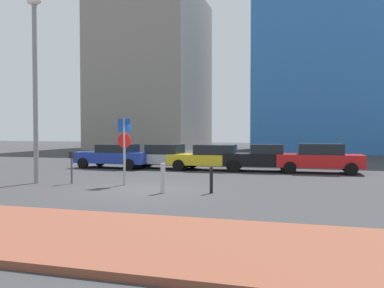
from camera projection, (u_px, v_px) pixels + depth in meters
name	position (u px, v px, depth m)	size (l,w,h in m)	color
ground_plane	(148.00, 190.00, 15.11)	(120.00, 120.00, 0.00)	#38383A
sidewalk_brick	(30.00, 231.00, 8.60)	(40.00, 3.95, 0.14)	brown
parked_car_blue	(115.00, 156.00, 23.83)	(4.61, 2.28, 1.44)	#1E389E
parked_car_silver	(165.00, 156.00, 23.54)	(4.34, 2.09, 1.44)	#B7BABF
parked_car_yellow	(210.00, 157.00, 22.57)	(4.53, 2.21, 1.46)	gold
parked_car_black	(262.00, 158.00, 21.89)	(4.14, 2.20, 1.51)	black
parked_car_red	(320.00, 158.00, 21.01)	(4.43, 1.96, 1.56)	red
parking_sign_post	(124.00, 143.00, 16.33)	(0.60, 0.10, 2.78)	gray
parking_meter	(72.00, 163.00, 16.76)	(0.18, 0.14, 1.36)	#4C4C51
street_lamp	(35.00, 76.00, 16.84)	(0.70, 0.36, 7.89)	gray
traffic_bollard_near	(211.00, 180.00, 14.22)	(0.12, 0.12, 0.94)	black
traffic_bollard_mid	(163.00, 178.00, 14.24)	(0.17, 0.17, 1.08)	#B7B7BC
building_colorful_midrise	(344.00, 41.00, 43.33)	(18.48, 14.84, 24.13)	#3372BF
building_under_construction	(153.00, 72.00, 51.42)	(12.23, 15.10, 19.73)	gray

